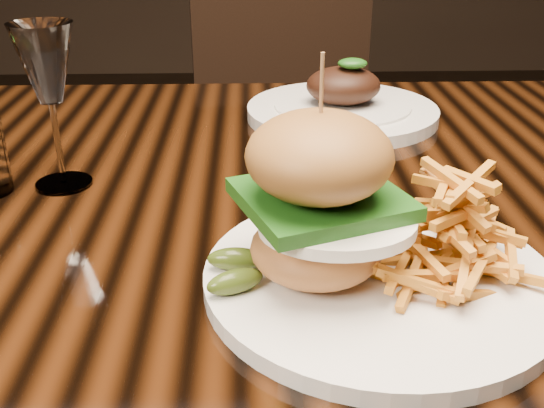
{
  "coord_description": "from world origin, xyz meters",
  "views": [
    {
      "loc": [
        -0.03,
        -0.65,
        1.05
      ],
      "look_at": [
        -0.01,
        -0.16,
        0.81
      ],
      "focal_mm": 42.0,
      "sensor_mm": 36.0,
      "label": 1
    }
  ],
  "objects_px": {
    "chair_far": "(289,119)",
    "wine_glass": "(46,69)",
    "far_dish": "(342,107)",
    "dining_table": "(277,248)",
    "burger_plate": "(381,229)"
  },
  "relations": [
    {
      "from": "chair_far",
      "to": "wine_glass",
      "type": "bearing_deg",
      "value": -116.16
    },
    {
      "from": "far_dish",
      "to": "chair_far",
      "type": "relative_size",
      "value": 0.3
    },
    {
      "from": "dining_table",
      "to": "wine_glass",
      "type": "relative_size",
      "value": 8.82
    },
    {
      "from": "dining_table",
      "to": "wine_glass",
      "type": "xyz_separation_m",
      "value": [
        -0.24,
        0.02,
        0.21
      ]
    },
    {
      "from": "dining_table",
      "to": "chair_far",
      "type": "height_order",
      "value": "chair_far"
    },
    {
      "from": "burger_plate",
      "to": "far_dish",
      "type": "relative_size",
      "value": 1.05
    },
    {
      "from": "wine_glass",
      "to": "far_dish",
      "type": "xyz_separation_m",
      "value": [
        0.35,
        0.23,
        -0.12
      ]
    },
    {
      "from": "far_dish",
      "to": "chair_far",
      "type": "bearing_deg",
      "value": 93.69
    },
    {
      "from": "dining_table",
      "to": "wine_glass",
      "type": "height_order",
      "value": "wine_glass"
    },
    {
      "from": "dining_table",
      "to": "chair_far",
      "type": "distance_m",
      "value": 0.9
    },
    {
      "from": "wine_glass",
      "to": "far_dish",
      "type": "distance_m",
      "value": 0.43
    },
    {
      "from": "dining_table",
      "to": "wine_glass",
      "type": "bearing_deg",
      "value": 175.55
    },
    {
      "from": "wine_glass",
      "to": "chair_far",
      "type": "xyz_separation_m",
      "value": [
        0.31,
        0.87,
        -0.34
      ]
    },
    {
      "from": "chair_far",
      "to": "far_dish",
      "type": "bearing_deg",
      "value": -93.03
    },
    {
      "from": "dining_table",
      "to": "burger_plate",
      "type": "relative_size",
      "value": 5.44
    }
  ]
}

